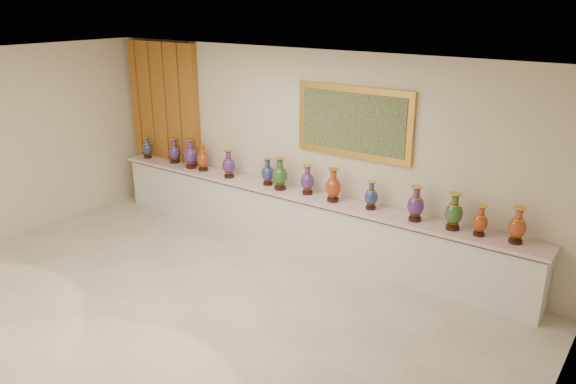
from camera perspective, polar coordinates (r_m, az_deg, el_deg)
name	(u,v)px	position (r m, az deg, el deg)	size (l,w,h in m)	color
ground	(195,307)	(7.29, -9.46, -11.49)	(8.00, 8.00, 0.00)	beige
room	(190,125)	(9.95, -9.91, 6.69)	(8.00, 8.00, 8.00)	beige
counter	(298,220)	(8.65, 1.04, -2.90)	(7.28, 0.48, 0.90)	white
vase_0	(147,148)	(10.59, -14.11, 4.32)	(0.22, 0.22, 0.40)	black
vase_1	(174,152)	(10.15, -11.49, 4.00)	(0.25, 0.25, 0.44)	black
vase_2	(190,155)	(9.78, -9.88, 3.72)	(0.24, 0.24, 0.51)	black
vase_3	(203,159)	(9.60, -8.65, 3.34)	(0.25, 0.25, 0.45)	black
vase_4	(229,165)	(9.18, -6.03, 2.74)	(0.24, 0.24, 0.46)	black
vase_5	(268,173)	(8.77, -2.08, 1.96)	(0.26, 0.26, 0.43)	black
vase_6	(280,175)	(8.54, -0.83, 1.72)	(0.26, 0.26, 0.50)	black
vase_7	(308,181)	(8.35, 2.00, 1.12)	(0.27, 0.27, 0.45)	black
vase_8	(333,187)	(8.06, 4.62, 0.54)	(0.26, 0.26, 0.49)	black
vase_9	(371,197)	(7.84, 8.45, -0.46)	(0.21, 0.21, 0.40)	black
vase_10	(416,205)	(7.52, 12.85, -1.31)	(0.26, 0.26, 0.48)	black
vase_11	(454,213)	(7.36, 16.50, -2.06)	(0.27, 0.27, 0.48)	black
vase_12	(480,222)	(7.28, 18.94, -2.91)	(0.22, 0.22, 0.39)	black
vase_13	(517,227)	(7.21, 22.28, -3.31)	(0.26, 0.26, 0.45)	black
label_card	(186,169)	(9.79, -10.30, 2.33)	(0.10, 0.06, 0.00)	white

